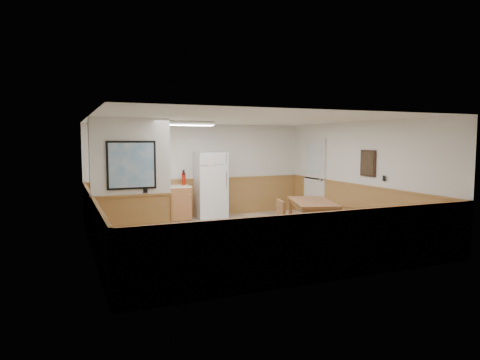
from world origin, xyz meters
name	(u,v)px	position (x,y,z in m)	size (l,w,h in m)	color
ground	(243,239)	(0.00, 0.00, 0.00)	(6.00, 6.00, 0.00)	#CAB091
ceiling	(243,119)	(0.00, 0.00, 2.50)	(6.00, 6.00, 0.02)	silver
back_wall	(199,171)	(0.00, 3.00, 1.25)	(6.00, 0.02, 2.50)	white
right_wall	(360,175)	(3.00, 0.00, 1.25)	(0.02, 6.00, 2.50)	white
left_wall	(91,186)	(-3.00, 0.00, 1.25)	(0.02, 6.00, 2.50)	white
wainscot_back	(200,198)	(0.00, 2.98, 0.50)	(6.00, 0.04, 1.00)	#A97643
wainscot_right	(359,207)	(2.98, 0.00, 0.50)	(0.04, 6.00, 1.00)	#A97643
wainscot_left	(93,227)	(-2.98, 0.00, 0.50)	(0.04, 6.00, 1.00)	#A97643
partition_wall	(131,184)	(-2.25, 0.19, 1.23)	(1.50, 0.20, 2.50)	white
kitchen_counter	(158,203)	(-1.21, 2.68, 0.46)	(2.20, 0.61, 1.00)	#965735
exterior_door	(314,177)	(2.96, 1.90, 1.05)	(0.07, 1.02, 2.15)	silver
kitchen_window	(120,161)	(-2.10, 2.98, 1.55)	(0.80, 0.04, 1.00)	silver
wall_painting	(368,163)	(2.97, -0.30, 1.55)	(0.04, 0.50, 0.60)	#311E13
fluorescent_fixture	(188,124)	(-0.80, 1.30, 2.45)	(1.20, 0.30, 0.09)	silver
refrigerator	(211,185)	(0.19, 2.63, 0.88)	(0.80, 0.73, 1.76)	silver
dining_table	(313,205)	(1.56, -0.22, 0.65)	(1.32, 1.82, 0.75)	brown
dining_bench	(357,216)	(2.74, -0.26, 0.34)	(0.44, 1.61, 0.45)	brown
dining_chair	(286,218)	(0.73, -0.55, 0.49)	(0.79, 0.62, 0.85)	brown
fire_extinguisher	(184,178)	(-0.52, 2.72, 1.08)	(0.10, 0.10, 0.40)	#A91709
soap_bottle	(120,184)	(-2.15, 2.71, 1.00)	(0.06, 0.06, 0.20)	#1A9028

